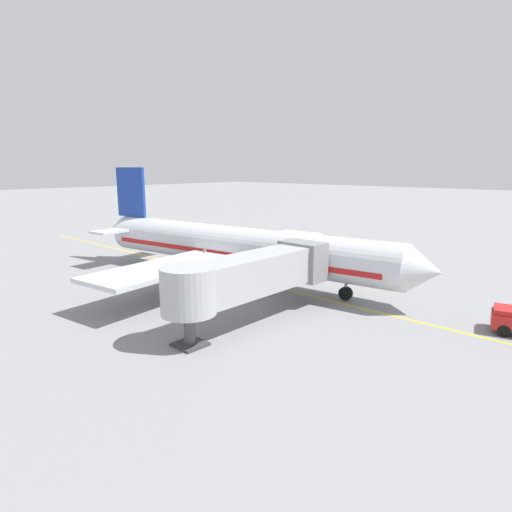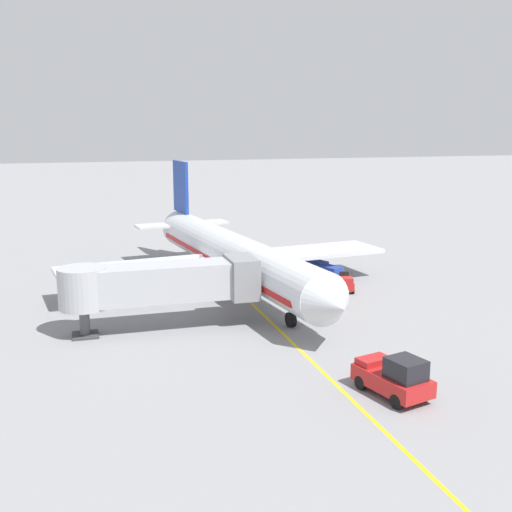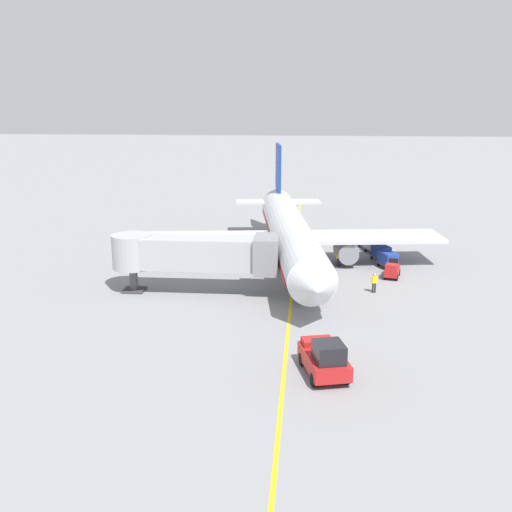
% 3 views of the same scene
% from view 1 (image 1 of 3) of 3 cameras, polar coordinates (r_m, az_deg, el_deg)
% --- Properties ---
extents(ground_plane, '(400.00, 400.00, 0.00)m').
position_cam_1_polar(ground_plane, '(42.20, -2.50, -2.95)').
color(ground_plane, gray).
extents(gate_lead_in_line, '(0.24, 80.00, 0.01)m').
position_cam_1_polar(gate_lead_in_line, '(42.20, -2.50, -2.94)').
color(gate_lead_in_line, gold).
rests_on(gate_lead_in_line, ground).
extents(parked_airliner, '(30.42, 37.32, 10.63)m').
position_cam_1_polar(parked_airliner, '(41.11, -2.87, 1.21)').
color(parked_airliner, silver).
rests_on(parked_airliner, ground).
extents(jet_bridge, '(14.00, 3.50, 4.98)m').
position_cam_1_polar(jet_bridge, '(29.42, -0.71, -2.48)').
color(jet_bridge, '#A8AAAF').
rests_on(jet_bridge, ground).
extents(baggage_tug_lead, '(1.80, 2.72, 1.62)m').
position_cam_1_polar(baggage_tug_lead, '(46.63, 8.43, -0.75)').
color(baggage_tug_lead, '#B21E1E').
rests_on(baggage_tug_lead, ground).
extents(baggage_cart_front, '(2.04, 2.94, 1.58)m').
position_cam_1_polar(baggage_cart_front, '(48.40, 5.28, 0.07)').
color(baggage_cart_front, '#4C4C51').
rests_on(baggage_cart_front, ground).
extents(baggage_cart_second_in_train, '(2.04, 2.94, 1.58)m').
position_cam_1_polar(baggage_cart_second_in_train, '(49.77, 2.60, 0.43)').
color(baggage_cart_second_in_train, '#4C4C51').
rests_on(baggage_cart_second_in_train, ground).
extents(baggage_cart_third_in_train, '(2.04, 2.94, 1.58)m').
position_cam_1_polar(baggage_cart_third_in_train, '(51.44, -0.31, 0.82)').
color(baggage_cart_third_in_train, '#4C4C51').
rests_on(baggage_cart_third_in_train, ground).
extents(baggage_cart_tail_end, '(2.04, 2.94, 1.58)m').
position_cam_1_polar(baggage_cart_tail_end, '(52.51, -2.24, 1.03)').
color(baggage_cart_tail_end, '#4C4C51').
rests_on(baggage_cart_tail_end, ground).
extents(ground_crew_wing_walker, '(0.72, 0.34, 1.69)m').
position_cam_1_polar(ground_crew_wing_walker, '(44.91, 1.56, -0.79)').
color(ground_crew_wing_walker, '#232328').
rests_on(ground_crew_wing_walker, ground).
extents(ground_crew_loader, '(0.72, 0.34, 1.69)m').
position_cam_1_polar(ground_crew_loader, '(42.47, 11.99, -1.78)').
color(ground_crew_loader, '#232328').
rests_on(ground_crew_loader, ground).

